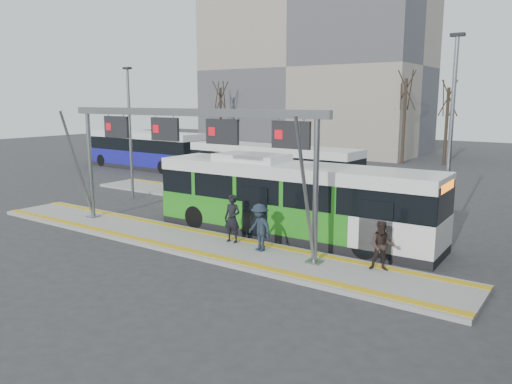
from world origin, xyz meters
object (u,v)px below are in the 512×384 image
(passenger_a, at_px, (232,219))
(passenger_b, at_px, (382,246))
(gantry, at_px, (185,135))
(passenger_c, at_px, (260,227))
(hero_bus, at_px, (292,200))

(passenger_a, height_order, passenger_b, passenger_a)
(gantry, relative_size, passenger_b, 7.82)
(gantry, distance_m, passenger_c, 4.80)
(gantry, xyz_separation_m, passenger_a, (1.98, 0.44, -3.20))
(gantry, height_order, passenger_b, gantry)
(hero_bus, bearing_deg, passenger_b, -27.31)
(passenger_c, bearing_deg, passenger_a, -175.27)
(passenger_a, distance_m, passenger_c, 1.57)
(hero_bus, bearing_deg, passenger_c, -84.47)
(gantry, bearing_deg, passenger_b, 4.36)
(hero_bus, bearing_deg, gantry, -138.31)
(hero_bus, xyz_separation_m, passenger_c, (0.35, -2.86, -0.51))
(gantry, distance_m, passenger_b, 8.71)
(hero_bus, height_order, passenger_a, hero_bus)
(passenger_a, height_order, passenger_c, passenger_a)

